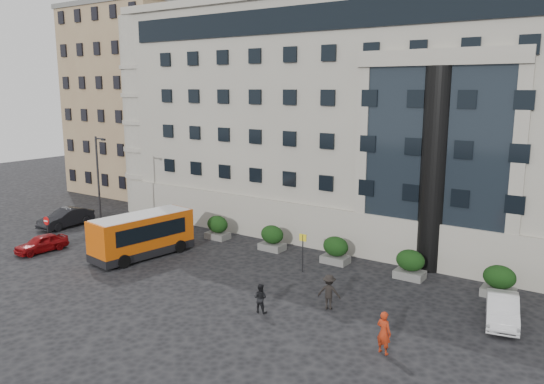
{
  "coord_description": "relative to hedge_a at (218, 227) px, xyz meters",
  "views": [
    {
      "loc": [
        22.29,
        -22.91,
        11.68
      ],
      "look_at": [
        3.12,
        4.99,
        5.0
      ],
      "focal_mm": 35.0,
      "sensor_mm": 36.0,
      "label": 1
    }
  ],
  "objects": [
    {
      "name": "ground",
      "position": [
        4.0,
        -7.8,
        -0.93
      ],
      "size": [
        120.0,
        120.0,
        0.0
      ],
      "primitive_type": "plane",
      "color": "black",
      "rests_on": "ground"
    },
    {
      "name": "civic_building",
      "position": [
        10.0,
        14.2,
        8.07
      ],
      "size": [
        44.0,
        24.0,
        18.0
      ],
      "primitive_type": "cube",
      "color": "gray",
      "rests_on": "ground"
    },
    {
      "name": "entrance_column",
      "position": [
        16.0,
        2.5,
        5.57
      ],
      "size": [
        1.8,
        1.8,
        13.0
      ],
      "primitive_type": "cylinder",
      "color": "black",
      "rests_on": "ground"
    },
    {
      "name": "apartment_near",
      "position": [
        -20.0,
        12.2,
        9.07
      ],
      "size": [
        14.0,
        14.0,
        20.0
      ],
      "primitive_type": "cube",
      "color": "#8B7051",
      "rests_on": "ground"
    },
    {
      "name": "apartment_far",
      "position": [
        -23.0,
        30.2,
        10.07
      ],
      "size": [
        13.0,
        13.0,
        22.0
      ],
      "primitive_type": "cube",
      "color": "#866A4E",
      "rests_on": "ground"
    },
    {
      "name": "hedge_a",
      "position": [
        0.0,
        0.0,
        0.0
      ],
      "size": [
        1.8,
        1.26,
        1.84
      ],
      "color": "#565654",
      "rests_on": "ground"
    },
    {
      "name": "hedge_b",
      "position": [
        5.2,
        0.0,
        0.0
      ],
      "size": [
        1.8,
        1.26,
        1.84
      ],
      "color": "#565654",
      "rests_on": "ground"
    },
    {
      "name": "hedge_c",
      "position": [
        10.4,
        0.0,
        0.0
      ],
      "size": [
        1.8,
        1.26,
        1.84
      ],
      "color": "#565654",
      "rests_on": "ground"
    },
    {
      "name": "hedge_d",
      "position": [
        15.6,
        0.0,
        0.0
      ],
      "size": [
        1.8,
        1.26,
        1.84
      ],
      "color": "#565654",
      "rests_on": "ground"
    },
    {
      "name": "hedge_e",
      "position": [
        20.8,
        0.0,
        0.0
      ],
      "size": [
        1.8,
        1.26,
        1.84
      ],
      "color": "#565654",
      "rests_on": "ground"
    },
    {
      "name": "street_lamp",
      "position": [
        -7.94,
        -4.8,
        3.44
      ],
      "size": [
        1.16,
        0.18,
        8.0
      ],
      "color": "#262628",
      "rests_on": "ground"
    },
    {
      "name": "bus_stop_sign",
      "position": [
        9.5,
        -2.8,
        0.8
      ],
      "size": [
        0.5,
        0.08,
        2.52
      ],
      "color": "#262628",
      "rests_on": "ground"
    },
    {
      "name": "no_entry_sign",
      "position": [
        -9.0,
        -8.84,
        0.72
      ],
      "size": [
        0.64,
        0.16,
        2.32
      ],
      "color": "#262628",
      "rests_on": "ground"
    },
    {
      "name": "minibus",
      "position": [
        -1.49,
        -6.35,
        0.73
      ],
      "size": [
        3.5,
        7.5,
        3.01
      ],
      "rotation": [
        0.0,
        0.0,
        -0.14
      ],
      "color": "#C84D09",
      "rests_on": "ground"
    },
    {
      "name": "red_truck",
      "position": [
        -8.07,
        9.59,
        0.6
      ],
      "size": [
        3.37,
        5.89,
        2.99
      ],
      "rotation": [
        0.0,
        0.0,
        0.17
      ],
      "color": "#99270B",
      "rests_on": "ground"
    },
    {
      "name": "parked_car_a",
      "position": [
        -8.31,
        -9.81,
        -0.3
      ],
      "size": [
        1.77,
        3.82,
        1.27
      ],
      "primitive_type": "imported",
      "rotation": [
        0.0,
        0.0,
        -0.07
      ],
      "color": "maroon",
      "rests_on": "ground"
    },
    {
      "name": "parked_car_b",
      "position": [
        -13.0,
        -4.56,
        -0.14
      ],
      "size": [
        1.93,
        4.87,
        1.58
      ],
      "primitive_type": "imported",
      "rotation": [
        0.0,
        0.0,
        0.05
      ],
      "color": "black",
      "rests_on": "ground"
    },
    {
      "name": "parked_car_c",
      "position": [
        -8.32,
        3.08,
        -0.18
      ],
      "size": [
        2.16,
        5.16,
        1.49
      ],
      "primitive_type": "imported",
      "rotation": [
        0.0,
        0.0,
        -0.01
      ],
      "color": "black",
      "rests_on": "ground"
    },
    {
      "name": "parked_car_d",
      "position": [
        -7.5,
        8.2,
        -0.19
      ],
      "size": [
        3.04,
        5.59,
        1.49
      ],
      "primitive_type": "imported",
      "rotation": [
        0.0,
        0.0,
        0.11
      ],
      "color": "black",
      "rests_on": "ground"
    },
    {
      "name": "white_taxi",
      "position": [
        21.69,
        -3.5,
        -0.22
      ],
      "size": [
        2.4,
        4.5,
        1.41
      ],
      "primitive_type": "imported",
      "rotation": [
        0.0,
        0.0,
        0.22
      ],
      "color": "silver",
      "rests_on": "ground"
    },
    {
      "name": "pedestrian_a",
      "position": [
        18.0,
        -9.86,
        0.06
      ],
      "size": [
        0.81,
        0.63,
        1.98
      ],
      "primitive_type": "imported",
      "rotation": [
        0.0,
        0.0,
        2.91
      ],
      "color": "#A62A10",
      "rests_on": "ground"
    },
    {
      "name": "pedestrian_b",
      "position": [
        10.9,
        -9.4,
        -0.14
      ],
      "size": [
        0.86,
        0.72,
        1.58
      ],
      "primitive_type": "imported",
      "rotation": [
        0.0,
        0.0,
        3.31
      ],
      "color": "black",
      "rests_on": "ground"
    },
    {
      "name": "pedestrian_c",
      "position": [
        13.67,
        -6.96,
        0.03
      ],
      "size": [
        1.39,
        1.03,
        1.92
      ],
      "primitive_type": "imported",
      "rotation": [
        0.0,
        0.0,
        3.42
      ],
      "color": "black",
      "rests_on": "ground"
    }
  ]
}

